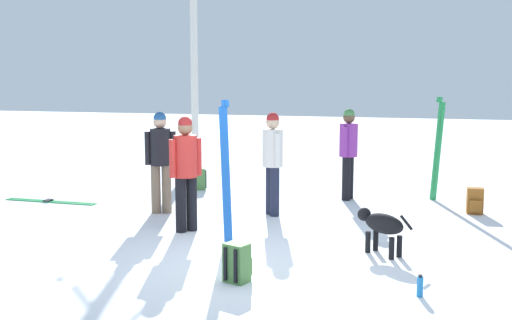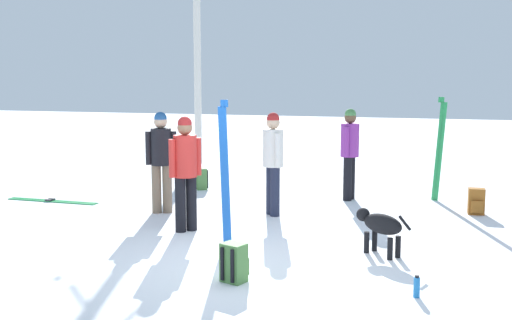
{
  "view_description": "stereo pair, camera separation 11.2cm",
  "coord_description": "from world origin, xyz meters",
  "px_view_note": "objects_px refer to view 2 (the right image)",
  "views": [
    {
      "loc": [
        2.4,
        -6.85,
        2.25
      ],
      "look_at": [
        -0.48,
        2.17,
        1.0
      ],
      "focal_mm": 42.88,
      "sensor_mm": 36.0,
      "label": 1
    },
    {
      "loc": [
        2.5,
        -6.81,
        2.25
      ],
      "look_at": [
        -0.48,
        2.17,
        1.0
      ],
      "focal_mm": 42.88,
      "sensor_mm": 36.0,
      "label": 2
    }
  ],
  "objects_px": {
    "person_3": "(161,156)",
    "water_bottle_0": "(417,287)",
    "person_0": "(273,157)",
    "ski_pair_lying_0": "(52,201)",
    "person_4": "(350,148)",
    "backpack_0": "(476,202)",
    "ski_pair_planted_1": "(439,150)",
    "backpack_1": "(234,263)",
    "dog": "(380,225)",
    "backpack_2": "(201,179)",
    "person_2": "(185,166)",
    "ski_pair_planted_0": "(225,172)",
    "birch_tree_0": "(196,14)"
  },
  "relations": [
    {
      "from": "person_0",
      "to": "person_4",
      "type": "relative_size",
      "value": 1.0
    },
    {
      "from": "person_0",
      "to": "water_bottle_0",
      "type": "height_order",
      "value": "person_0"
    },
    {
      "from": "birch_tree_0",
      "to": "person_2",
      "type": "bearing_deg",
      "value": -67.62
    },
    {
      "from": "person_4",
      "to": "dog",
      "type": "relative_size",
      "value": 2.23
    },
    {
      "from": "backpack_2",
      "to": "water_bottle_0",
      "type": "distance_m",
      "value": 6.91
    },
    {
      "from": "person_0",
      "to": "person_3",
      "type": "height_order",
      "value": "same"
    },
    {
      "from": "backpack_0",
      "to": "birch_tree_0",
      "type": "height_order",
      "value": "birch_tree_0"
    },
    {
      "from": "dog",
      "to": "ski_pair_lying_0",
      "type": "height_order",
      "value": "dog"
    },
    {
      "from": "person_3",
      "to": "backpack_1",
      "type": "height_order",
      "value": "person_3"
    },
    {
      "from": "ski_pair_planted_0",
      "to": "person_3",
      "type": "bearing_deg",
      "value": 140.19
    },
    {
      "from": "backpack_2",
      "to": "water_bottle_0",
      "type": "bearing_deg",
      "value": -47.72
    },
    {
      "from": "ski_pair_lying_0",
      "to": "backpack_2",
      "type": "relative_size",
      "value": 4.2
    },
    {
      "from": "ski_pair_planted_1",
      "to": "ski_pair_lying_0",
      "type": "distance_m",
      "value": 7.25
    },
    {
      "from": "ski_pair_lying_0",
      "to": "person_4",
      "type": "bearing_deg",
      "value": 20.13
    },
    {
      "from": "ski_pair_lying_0",
      "to": "water_bottle_0",
      "type": "height_order",
      "value": "water_bottle_0"
    },
    {
      "from": "ski_pair_planted_0",
      "to": "backpack_1",
      "type": "bearing_deg",
      "value": -65.34
    },
    {
      "from": "person_4",
      "to": "person_3",
      "type": "bearing_deg",
      "value": -142.88
    },
    {
      "from": "person_4",
      "to": "backpack_0",
      "type": "relative_size",
      "value": 3.9
    },
    {
      "from": "person_0",
      "to": "ski_pair_planted_1",
      "type": "bearing_deg",
      "value": 39.54
    },
    {
      "from": "person_4",
      "to": "ski_pair_lying_0",
      "type": "xyz_separation_m",
      "value": [
        -5.21,
        -1.91,
        -0.97
      ]
    },
    {
      "from": "dog",
      "to": "ski_pair_planted_0",
      "type": "height_order",
      "value": "ski_pair_planted_0"
    },
    {
      "from": "backpack_0",
      "to": "ski_pair_planted_0",
      "type": "bearing_deg",
      "value": -138.67
    },
    {
      "from": "dog",
      "to": "birch_tree_0",
      "type": "xyz_separation_m",
      "value": [
        -5.77,
        7.32,
        3.58
      ]
    },
    {
      "from": "ski_pair_planted_1",
      "to": "backpack_1",
      "type": "bearing_deg",
      "value": -109.97
    },
    {
      "from": "dog",
      "to": "water_bottle_0",
      "type": "relative_size",
      "value": 3.25
    },
    {
      "from": "backpack_0",
      "to": "ski_pair_planted_1",
      "type": "bearing_deg",
      "value": 123.32
    },
    {
      "from": "backpack_0",
      "to": "dog",
      "type": "bearing_deg",
      "value": -113.07
    },
    {
      "from": "person_3",
      "to": "backpack_2",
      "type": "xyz_separation_m",
      "value": [
        -0.26,
        2.27,
        -0.77
      ]
    },
    {
      "from": "person_2",
      "to": "backpack_1",
      "type": "distance_m",
      "value": 2.56
    },
    {
      "from": "person_3",
      "to": "ski_pair_planted_0",
      "type": "distance_m",
      "value": 2.21
    },
    {
      "from": "water_bottle_0",
      "to": "dog",
      "type": "bearing_deg",
      "value": 110.95
    },
    {
      "from": "dog",
      "to": "ski_pair_lying_0",
      "type": "distance_m",
      "value": 6.42
    },
    {
      "from": "person_4",
      "to": "water_bottle_0",
      "type": "bearing_deg",
      "value": -72.55
    },
    {
      "from": "person_2",
      "to": "ski_pair_lying_0",
      "type": "relative_size",
      "value": 0.93
    },
    {
      "from": "person_3",
      "to": "ski_pair_planted_1",
      "type": "distance_m",
      "value": 5.1
    },
    {
      "from": "person_2",
      "to": "dog",
      "type": "bearing_deg",
      "value": -6.73
    },
    {
      "from": "ski_pair_planted_1",
      "to": "backpack_2",
      "type": "relative_size",
      "value": 4.4
    },
    {
      "from": "ski_pair_lying_0",
      "to": "person_0",
      "type": "bearing_deg",
      "value": 2.68
    },
    {
      "from": "person_2",
      "to": "water_bottle_0",
      "type": "height_order",
      "value": "person_2"
    },
    {
      "from": "person_4",
      "to": "backpack_1",
      "type": "relative_size",
      "value": 3.9
    },
    {
      "from": "person_3",
      "to": "ski_pair_planted_0",
      "type": "relative_size",
      "value": 0.87
    },
    {
      "from": "person_3",
      "to": "water_bottle_0",
      "type": "xyz_separation_m",
      "value": [
        4.38,
        -2.84,
        -0.87
      ]
    },
    {
      "from": "dog",
      "to": "backpack_2",
      "type": "xyz_separation_m",
      "value": [
        -4.08,
        3.64,
        -0.17
      ]
    },
    {
      "from": "dog",
      "to": "water_bottle_0",
      "type": "bearing_deg",
      "value": -69.05
    },
    {
      "from": "person_3",
      "to": "ski_pair_lying_0",
      "type": "distance_m",
      "value": 2.59
    },
    {
      "from": "person_3",
      "to": "backpack_1",
      "type": "xyz_separation_m",
      "value": [
        2.41,
        -2.97,
        -0.77
      ]
    },
    {
      "from": "person_3",
      "to": "ski_pair_lying_0",
      "type": "relative_size",
      "value": 0.93
    },
    {
      "from": "ski_pair_lying_0",
      "to": "person_2",
      "type": "bearing_deg",
      "value": -20.74
    },
    {
      "from": "person_4",
      "to": "ski_pair_planted_0",
      "type": "xyz_separation_m",
      "value": [
        -1.12,
        -3.55,
        0.0
      ]
    },
    {
      "from": "ski_pair_planted_0",
      "to": "water_bottle_0",
      "type": "height_order",
      "value": "ski_pair_planted_0"
    }
  ]
}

